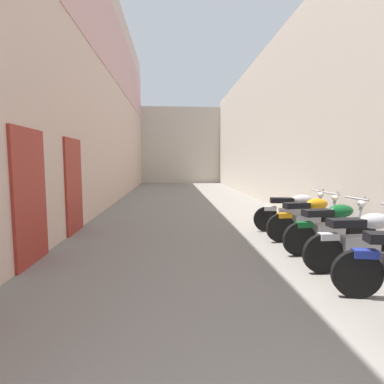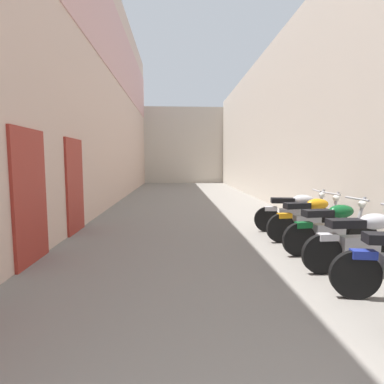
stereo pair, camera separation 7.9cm
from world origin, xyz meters
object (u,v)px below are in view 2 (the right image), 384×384
object	(u,v)px
motorcycle_sixth	(332,227)
motorcycle_eighth	(295,212)
motorcycle_fifth	(363,240)
motorcycle_seventh	(309,218)

from	to	relation	value
motorcycle_sixth	motorcycle_eighth	bearing A→B (deg)	90.00
motorcycle_fifth	motorcycle_seventh	xyz separation A→B (m)	(-0.00, 1.81, 0.00)
motorcycle_fifth	motorcycle_sixth	size ratio (longest dim) A/B	1.00
motorcycle_eighth	motorcycle_sixth	bearing A→B (deg)	-90.00
motorcycle_fifth	motorcycle_sixth	xyz separation A→B (m)	(-0.00, 0.91, 0.00)
motorcycle_eighth	motorcycle_fifth	bearing A→B (deg)	-90.00
motorcycle_fifth	motorcycle_eighth	distance (m)	2.58
motorcycle_seventh	motorcycle_eighth	size ratio (longest dim) A/B	1.00
motorcycle_eighth	motorcycle_seventh	bearing A→B (deg)	-90.00
motorcycle_fifth	motorcycle_sixth	bearing A→B (deg)	90.00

